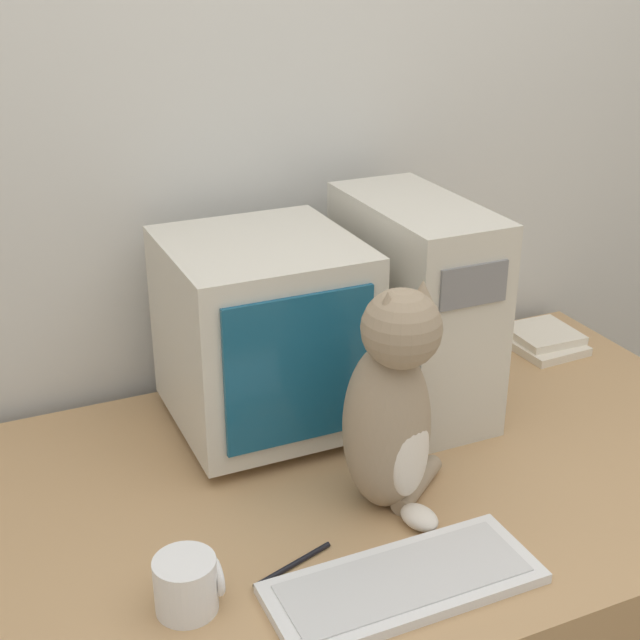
% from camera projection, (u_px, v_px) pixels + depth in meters
% --- Properties ---
extents(wall_back, '(7.00, 0.05, 2.50)m').
position_uv_depth(wall_back, '(279.00, 154.00, 1.95)').
color(wall_back, silver).
rests_on(wall_back, ground_plane).
extents(desk, '(1.55, 0.95, 0.76)m').
position_uv_depth(desk, '(382.00, 622.00, 1.85)').
color(desk, tan).
rests_on(desk, ground_plane).
extents(crt_monitor, '(0.36, 0.38, 0.40)m').
position_uv_depth(crt_monitor, '(263.00, 333.00, 1.77)').
color(crt_monitor, beige).
rests_on(crt_monitor, desk).
extents(computer_tower, '(0.20, 0.43, 0.44)m').
position_uv_depth(computer_tower, '(413.00, 305.00, 1.85)').
color(computer_tower, beige).
rests_on(computer_tower, desk).
extents(keyboard, '(0.43, 0.17, 0.02)m').
position_uv_depth(keyboard, '(404.00, 583.00, 1.39)').
color(keyboard, silver).
rests_on(keyboard, desk).
extents(cat, '(0.24, 0.22, 0.43)m').
position_uv_depth(cat, '(392.00, 408.00, 1.51)').
color(cat, gray).
rests_on(cat, desk).
extents(book_stack, '(0.17, 0.20, 0.04)m').
position_uv_depth(book_stack, '(542.00, 339.00, 2.18)').
color(book_stack, beige).
rests_on(book_stack, desk).
extents(pen, '(0.15, 0.06, 0.01)m').
position_uv_depth(pen, '(293.00, 565.00, 1.43)').
color(pen, black).
rests_on(pen, desk).
extents(mug, '(0.10, 0.10, 0.09)m').
position_uv_depth(mug, '(187.00, 584.00, 1.33)').
color(mug, white).
rests_on(mug, desk).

